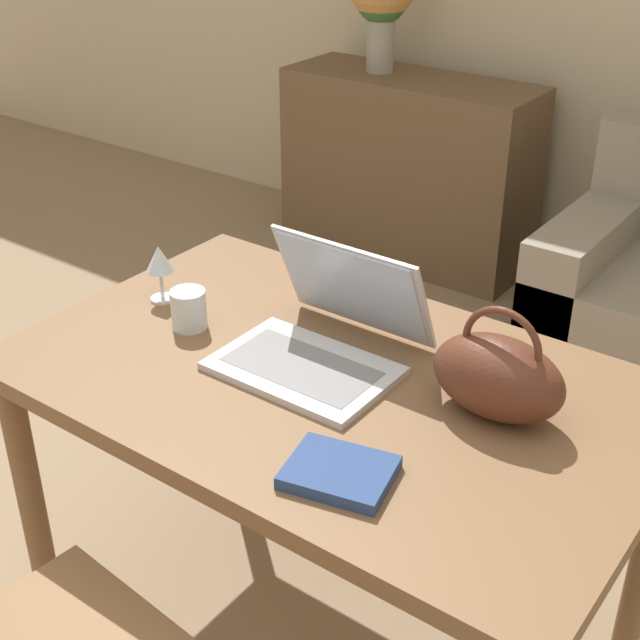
% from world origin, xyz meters
% --- Properties ---
extents(dining_table, '(1.32, 0.82, 0.74)m').
position_xyz_m(dining_table, '(0.06, 0.69, 0.65)').
color(dining_table, brown).
rests_on(dining_table, ground_plane).
extents(sideboard, '(1.11, 0.40, 0.81)m').
position_xyz_m(sideboard, '(-0.96, 2.69, 0.40)').
color(sideboard, brown).
rests_on(sideboard, ground_plane).
extents(laptop, '(0.36, 0.35, 0.24)m').
position_xyz_m(laptop, '(0.01, 0.75, 0.81)').
color(laptop, silver).
rests_on(laptop, dining_table).
extents(drinking_glass, '(0.08, 0.08, 0.09)m').
position_xyz_m(drinking_glass, '(-0.31, 0.67, 0.79)').
color(drinking_glass, silver).
rests_on(drinking_glass, dining_table).
extents(wine_glass, '(0.07, 0.07, 0.14)m').
position_xyz_m(wine_glass, '(-0.45, 0.73, 0.84)').
color(wine_glass, silver).
rests_on(wine_glass, dining_table).
extents(handbag, '(0.26, 0.15, 0.23)m').
position_xyz_m(handbag, '(0.39, 0.77, 0.83)').
color(handbag, '#592D1E').
rests_on(handbag, dining_table).
extents(book, '(0.21, 0.18, 0.02)m').
position_xyz_m(book, '(0.26, 0.44, 0.76)').
color(book, navy).
rests_on(book, dining_table).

